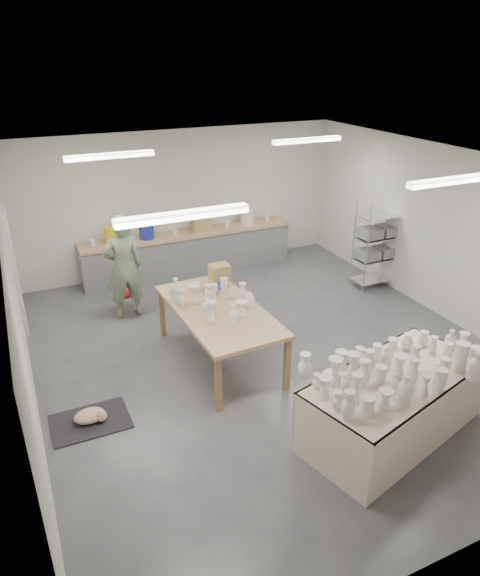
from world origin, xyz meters
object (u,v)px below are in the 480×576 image
work_table (217,305)px  potter (124,267)px  drying_table (393,401)px  red_stool (124,295)px

work_table → potter: 2.20m
drying_table → potter: potter is taller
drying_table → potter: 5.10m
work_table → potter: bearing=114.1°
potter → drying_table: bearing=114.8°
drying_table → work_table: size_ratio=1.08×
work_table → potter: potter is taller
potter → work_table: bearing=114.5°
work_table → potter: (-0.97, 1.97, 0.05)m
drying_table → red_stool: bearing=100.0°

